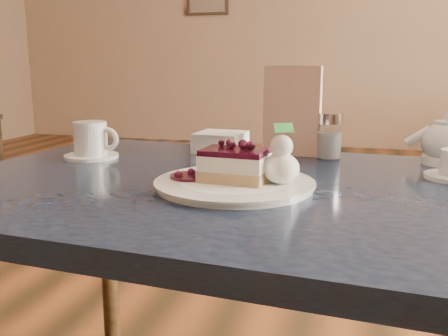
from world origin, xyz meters
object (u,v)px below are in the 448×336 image
(main_table, at_px, (242,220))
(coffee_set, at_px, (92,142))
(dessert_plate, at_px, (234,184))
(tea_set, at_px, (448,148))
(cheesecake_slice, at_px, (235,165))

(main_table, distance_m, coffee_set, 0.44)
(dessert_plate, height_order, tea_set, tea_set)
(main_table, height_order, coffee_set, coffee_set)
(cheesecake_slice, distance_m, tea_set, 0.49)
(cheesecake_slice, bearing_deg, coffee_set, 158.75)
(cheesecake_slice, xyz_separation_m, coffee_set, (-0.39, 0.19, -0.00))
(dessert_plate, relative_size, coffee_set, 2.07)
(coffee_set, xyz_separation_m, tea_set, (0.79, 0.11, 0.00))
(main_table, relative_size, tea_set, 4.72)
(dessert_plate, height_order, coffee_set, coffee_set)
(dessert_plate, height_order, cheesecake_slice, cheesecake_slice)
(main_table, bearing_deg, cheesecake_slice, -90.00)
(cheesecake_slice, relative_size, tea_set, 0.47)
(main_table, distance_m, cheesecake_slice, 0.13)
(coffee_set, distance_m, tea_set, 0.79)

